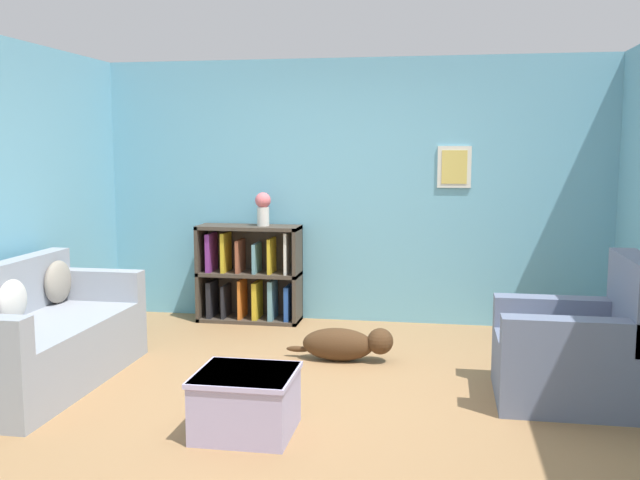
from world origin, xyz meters
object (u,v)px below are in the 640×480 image
couch (35,340)px  recliner_chair (580,352)px  vase (263,207)px  dog (346,344)px  coffee_table (246,400)px  bookshelf (250,275)px

couch → recliner_chair: bearing=4.5°
couch → recliner_chair: (3.88, 0.30, 0.02)m
recliner_chair → vase: vase is taller
dog → vase: (-0.99, 1.18, 1.01)m
coffee_table → vase: (-0.59, 2.76, 0.95)m
bookshelf → dog: bearing=-46.5°
couch → recliner_chair: recliner_chair is taller
bookshelf → dog: 1.69m
bookshelf → coffee_table: 2.89m
coffee_table → vase: vase is taller
vase → couch: bearing=-118.9°
couch → vase: size_ratio=5.48×
recliner_chair → vase: bearing=145.7°
recliner_chair → vase: 3.36m
recliner_chair → coffee_table: 2.30m
bookshelf → coffee_table: (0.74, -2.78, -0.25)m
coffee_table → dog: 1.63m
vase → dog: bearing=-50.1°
coffee_table → couch: bearing=160.8°
recliner_chair → bookshelf: bearing=146.8°
dog → vase: size_ratio=2.70×
bookshelf → coffee_table: bearing=-75.1°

